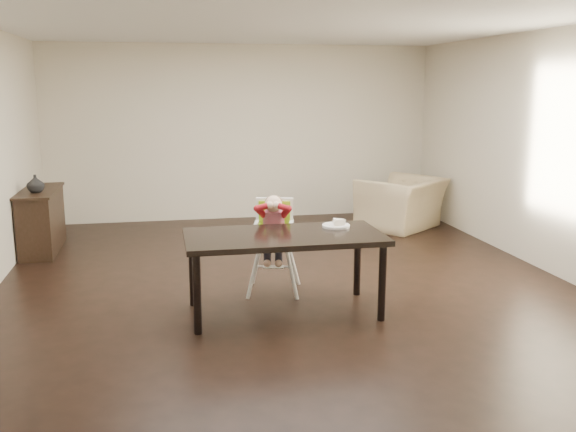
{
  "coord_description": "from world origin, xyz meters",
  "views": [
    {
      "loc": [
        -1.26,
        -6.5,
        2.08
      ],
      "look_at": [
        -0.07,
        -0.53,
        0.84
      ],
      "focal_mm": 40.0,
      "sensor_mm": 36.0,
      "label": 1
    }
  ],
  "objects_px": {
    "high_chair": "(274,224)",
    "sideboard": "(41,220)",
    "armchair": "(402,195)",
    "dining_table": "(284,243)"
  },
  "relations": [
    {
      "from": "high_chair",
      "to": "sideboard",
      "type": "distance_m",
      "value": 3.42
    },
    {
      "from": "dining_table",
      "to": "armchair",
      "type": "height_order",
      "value": "armchair"
    },
    {
      "from": "high_chair",
      "to": "sideboard",
      "type": "height_order",
      "value": "high_chair"
    },
    {
      "from": "dining_table",
      "to": "sideboard",
      "type": "xyz_separation_m",
      "value": [
        -2.59,
        2.84,
        -0.27
      ]
    },
    {
      "from": "dining_table",
      "to": "high_chair",
      "type": "xyz_separation_m",
      "value": [
        0.02,
        0.66,
        0.04
      ]
    },
    {
      "from": "dining_table",
      "to": "sideboard",
      "type": "height_order",
      "value": "sideboard"
    },
    {
      "from": "dining_table",
      "to": "sideboard",
      "type": "distance_m",
      "value": 3.86
    },
    {
      "from": "armchair",
      "to": "sideboard",
      "type": "xyz_separation_m",
      "value": [
        -4.98,
        -0.37,
        -0.1
      ]
    },
    {
      "from": "armchair",
      "to": "high_chair",
      "type": "bearing_deg",
      "value": 8.96
    },
    {
      "from": "dining_table",
      "to": "sideboard",
      "type": "relative_size",
      "value": 1.43
    }
  ]
}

